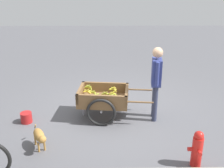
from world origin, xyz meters
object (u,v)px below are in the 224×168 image
Objects in this scene: fruit_cart at (104,99)px; fire_hydrant at (197,149)px; vendor_person at (156,77)px; dog at (39,136)px; plastic_bucket at (26,118)px.

fruit_cart reaches higher than fire_hydrant.
vendor_person is at bearing -75.01° from fire_hydrant.
fire_hydrant is at bearing 131.55° from fruit_cart.
plastic_bucket is (0.54, -1.00, -0.15)m from dog.
vendor_person reaches higher than fruit_cart.
dog is 2.81m from fire_hydrant.
fruit_cart is at bearing -5.80° from vendor_person.
plastic_bucket is at bearing -61.78° from dog.
fruit_cart is at bearing -171.30° from plastic_bucket.
fruit_cart is at bearing -48.45° from fire_hydrant.
plastic_bucket is (2.85, 0.15, -0.88)m from vendor_person.
fruit_cart is 1.04× the size of vendor_person.
vendor_person is at bearing -153.67° from dog.
fire_hydrant is at bearing 104.99° from vendor_person.
fruit_cart is 1.76m from plastic_bucket.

